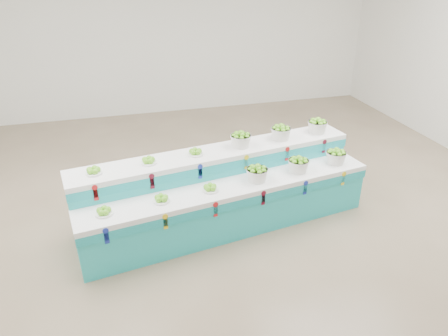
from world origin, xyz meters
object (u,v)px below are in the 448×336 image
Objects in this scene: display_stand at (224,191)px; basket_upper_right at (317,126)px; plate_upper_mid at (148,160)px; basket_lower_left at (257,173)px.

display_stand is 1.82m from basket_upper_right.
basket_lower_left is at bearing -11.78° from plate_upper_mid.
plate_upper_mid reaches higher than basket_lower_left.
basket_lower_left is 1.42× the size of plate_upper_mid.
basket_upper_right reaches higher than display_stand.
display_stand is at bearing 154.76° from basket_lower_left.
basket_upper_right is at bearing 8.59° from display_stand.
display_stand is 13.87× the size of basket_upper_right.
plate_upper_mid is at bearing 165.26° from display_stand.
basket_lower_left is at bearing -149.80° from basket_upper_right.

